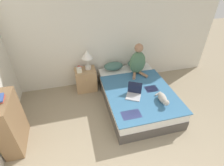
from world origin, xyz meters
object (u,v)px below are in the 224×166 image
object	(u,v)px
pillow_near	(113,66)
bookshelf	(10,124)
person_sitting	(138,61)
coffee_mug	(79,67)
pillow_far	(137,63)
table_lamp	(87,56)
laptop_open	(134,93)
bed	(136,95)
cat_tabby	(163,99)
nightstand	(86,80)
tissue_box	(79,70)

from	to	relation	value
pillow_near	bookshelf	distance (m)	2.58
person_sitting	coffee_mug	xyz separation A→B (m)	(-1.38, 0.35, -0.17)
coffee_mug	person_sitting	bearing A→B (deg)	-14.38
pillow_far	table_lamp	distance (m)	1.33
laptop_open	table_lamp	bearing A→B (deg)	154.83
pillow_near	bed	bearing A→B (deg)	-70.10
cat_tabby	bookshelf	distance (m)	2.82
bed	person_sitting	bearing A→B (deg)	70.16
cat_tabby	bookshelf	bearing A→B (deg)	-86.57
laptop_open	table_lamp	world-z (taller)	table_lamp
pillow_far	coffee_mug	distance (m)	1.49
bookshelf	coffee_mug	bearing A→B (deg)	47.10
pillow_near	cat_tabby	bearing A→B (deg)	-66.22
cat_tabby	laptop_open	bearing A→B (deg)	-119.22
bed	pillow_far	distance (m)	0.98
nightstand	bookshelf	xyz separation A→B (m)	(-1.45, -1.34, 0.23)
laptop_open	nightstand	size ratio (longest dim) A/B	0.71
pillow_far	laptop_open	distance (m)	1.22
coffee_mug	bed	bearing A→B (deg)	-37.97
cat_tabby	tissue_box	distance (m)	2.02
pillow_near	bookshelf	world-z (taller)	bookshelf
tissue_box	cat_tabby	bearing A→B (deg)	-41.60
bed	coffee_mug	size ratio (longest dim) A/B	18.04
bed	coffee_mug	xyz separation A→B (m)	(-1.17, 0.92, 0.39)
nightstand	tissue_box	distance (m)	0.38
person_sitting	table_lamp	size ratio (longest dim) A/B	1.59
person_sitting	tissue_box	distance (m)	1.41
laptop_open	bookshelf	distance (m)	2.34
bed	bookshelf	xyz separation A→B (m)	(-2.50, -0.51, 0.30)
person_sitting	table_lamp	distance (m)	1.21
person_sitting	pillow_near	bearing A→B (deg)	149.30
pillow_far	bookshelf	size ratio (longest dim) A/B	0.47
pillow_far	person_sitting	xyz separation A→B (m)	(-0.11, -0.31, 0.23)
cat_tabby	nightstand	world-z (taller)	cat_tabby
pillow_near	nightstand	world-z (taller)	pillow_near
table_lamp	tissue_box	distance (m)	0.38
pillow_far	bookshelf	xyz separation A→B (m)	(-2.81, -1.38, -0.03)
laptop_open	table_lamp	distance (m)	1.43
person_sitting	cat_tabby	bearing A→B (deg)	-84.06
bed	table_lamp	size ratio (longest dim) A/B	4.21
bed	table_lamp	xyz separation A→B (m)	(-0.96, 0.87, 0.70)
bed	pillow_near	world-z (taller)	pillow_near
cat_tabby	bookshelf	size ratio (longest dim) A/B	0.47
nightstand	person_sitting	bearing A→B (deg)	-12.13
pillow_far	tissue_box	xyz separation A→B (m)	(-1.50, -0.10, 0.08)
bed	pillow_far	bearing A→B (deg)	70.09
pillow_near	pillow_far	world-z (taller)	same
pillow_near	nightstand	bearing A→B (deg)	-176.96
coffee_mug	bookshelf	bearing A→B (deg)	-132.90
pillow_far	person_sitting	world-z (taller)	person_sitting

